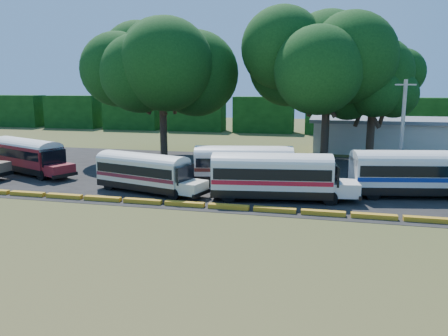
% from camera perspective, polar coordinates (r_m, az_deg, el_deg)
% --- Properties ---
extents(ground, '(160.00, 160.00, 0.00)m').
position_cam_1_polar(ground, '(28.88, -8.62, -5.29)').
color(ground, '#314918').
rests_on(ground, ground).
extents(asphalt_strip, '(64.00, 24.00, 0.02)m').
position_cam_1_polar(asphalt_strip, '(39.68, -0.83, -0.74)').
color(asphalt_strip, black).
rests_on(asphalt_strip, ground).
extents(curb, '(53.70, 0.45, 0.30)m').
position_cam_1_polar(curb, '(29.73, -7.91, -4.50)').
color(curb, orange).
rests_on(curb, ground).
extents(terminal_building, '(19.00, 9.00, 4.00)m').
position_cam_1_polar(terminal_building, '(56.51, 20.90, 4.09)').
color(terminal_building, beige).
rests_on(terminal_building, ground).
extents(treeline_backdrop, '(130.00, 4.00, 6.00)m').
position_cam_1_polar(treeline_backdrop, '(74.61, 5.21, 6.96)').
color(treeline_backdrop, black).
rests_on(treeline_backdrop, ground).
extents(bus_red, '(9.84, 5.97, 3.19)m').
position_cam_1_polar(bus_red, '(43.07, -24.15, 1.68)').
color(bus_red, black).
rests_on(bus_red, ground).
extents(bus_cream_west, '(9.20, 4.55, 2.94)m').
position_cam_1_polar(bus_cream_west, '(33.15, -10.32, -0.30)').
color(bus_cream_west, black).
rests_on(bus_cream_west, ground).
extents(bus_cream_east, '(9.84, 4.09, 3.15)m').
position_cam_1_polar(bus_cream_east, '(35.10, 2.92, 0.67)').
color(bus_cream_east, black).
rests_on(bus_cream_east, ground).
extents(bus_white_red, '(10.34, 3.83, 3.32)m').
position_cam_1_polar(bus_white_red, '(30.46, 6.63, -0.76)').
color(bus_white_red, black).
rests_on(bus_white_red, ground).
extents(bus_white_blue, '(10.54, 4.42, 3.37)m').
position_cam_1_polar(bus_white_blue, '(34.03, 23.65, -0.34)').
color(bus_white_blue, black).
rests_on(bus_white_blue, ground).
extents(tree_west, '(12.35, 12.35, 15.17)m').
position_cam_1_polar(tree_west, '(48.80, -8.14, 13.83)').
color(tree_west, '#3A251D').
rests_on(tree_west, ground).
extents(tree_center, '(12.37, 12.37, 15.23)m').
position_cam_1_polar(tree_center, '(45.78, 13.47, 13.92)').
color(tree_center, '#3A251D').
rests_on(tree_center, ground).
extents(tree_east, '(7.45, 7.45, 11.12)m').
position_cam_1_polar(tree_east, '(47.47, 18.98, 10.66)').
color(tree_east, '#3A251D').
rests_on(tree_east, ground).
extents(utility_pole, '(1.60, 0.30, 8.39)m').
position_cam_1_polar(utility_pole, '(38.07, 22.25, 4.51)').
color(utility_pole, gray).
rests_on(utility_pole, ground).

